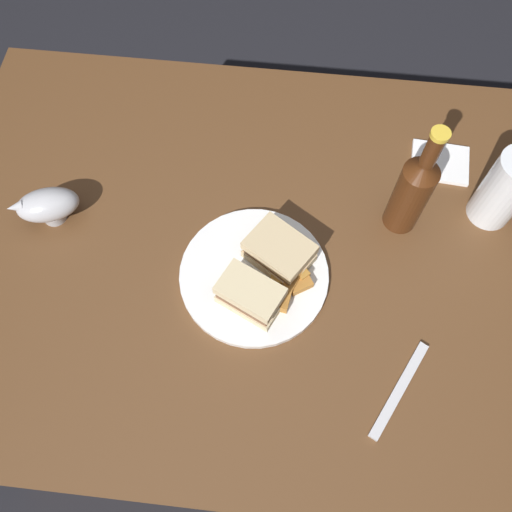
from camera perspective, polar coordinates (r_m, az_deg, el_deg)
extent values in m
plane|color=black|center=(1.70, 0.07, -10.62)|extent=(6.00, 6.00, 0.00)
cube|color=brown|center=(1.34, 0.09, -6.49)|extent=(1.20, 0.87, 0.76)
cylinder|color=white|center=(0.96, -0.13, -2.05)|extent=(0.26, 0.26, 0.01)
cube|color=beige|center=(0.92, -0.67, -4.59)|extent=(0.12, 0.10, 0.02)
cube|color=brown|center=(0.90, -0.68, -4.14)|extent=(0.11, 0.10, 0.02)
cube|color=beige|center=(0.88, -0.69, -3.67)|extent=(0.12, 0.10, 0.02)
cube|color=#CCB284|center=(0.95, 2.42, 0.04)|extent=(0.13, 0.13, 0.02)
cube|color=#8C5B3D|center=(0.94, 2.46, 0.48)|extent=(0.13, 0.12, 0.01)
cube|color=#CCB284|center=(0.92, 2.50, 0.92)|extent=(0.13, 0.13, 0.02)
cube|color=gold|center=(0.94, 4.02, -1.53)|extent=(0.04, 0.05, 0.02)
cube|color=#B77F33|center=(0.94, 2.72, -2.39)|extent=(0.04, 0.03, 0.02)
cube|color=#AD702D|center=(0.94, 4.66, -2.99)|extent=(0.05, 0.04, 0.01)
cube|color=#B77F33|center=(0.95, 4.20, -1.18)|extent=(0.05, 0.05, 0.02)
cube|color=#AD702D|center=(0.94, 3.90, -2.41)|extent=(0.03, 0.04, 0.02)
cube|color=#AD702D|center=(0.92, 3.12, -4.34)|extent=(0.02, 0.05, 0.02)
cylinder|color=white|center=(1.05, 24.66, 6.38)|extent=(0.08, 0.08, 0.16)
cylinder|color=gold|center=(1.08, 23.82, 5.24)|extent=(0.07, 0.07, 0.08)
cylinder|color=#B7B7BC|center=(1.07, -20.42, 4.15)|extent=(0.04, 0.04, 0.02)
ellipsoid|color=#B7B7BC|center=(1.05, -21.01, 5.04)|extent=(0.13, 0.10, 0.05)
ellipsoid|color=#381E0F|center=(1.04, -21.13, 5.23)|extent=(0.10, 0.08, 0.02)
cone|color=#B7B7BC|center=(1.05, -23.94, 4.69)|extent=(0.04, 0.03, 0.02)
cylinder|color=#47230F|center=(0.98, 15.81, 5.92)|extent=(0.06, 0.06, 0.16)
cone|color=#47230F|center=(0.91, 17.23, 8.84)|extent=(0.06, 0.06, 0.02)
cylinder|color=#47230F|center=(0.87, 18.05, 10.52)|extent=(0.03, 0.03, 0.07)
cylinder|color=gold|center=(0.84, 18.79, 12.01)|extent=(0.03, 0.03, 0.01)
cube|color=white|center=(1.13, 18.74, 9.28)|extent=(0.12, 0.10, 0.01)
cube|color=silver|center=(0.93, 14.80, -13.43)|extent=(0.10, 0.17, 0.01)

